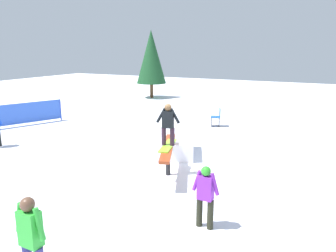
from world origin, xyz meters
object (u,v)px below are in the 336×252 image
folding_chair (217,118)px  pine_tree_near (151,57)px  rail_feature (168,150)px  bystander_purple (205,194)px  bystander_green (31,238)px  main_rider_on_rail (168,126)px

folding_chair → pine_tree_near: size_ratio=0.18×
rail_feature → bystander_purple: bearing=19.0°
bystander_green → folding_chair: bearing=-84.0°
bystander_green → folding_chair: size_ratio=1.74×
rail_feature → main_rider_on_rail: 0.73m
main_rider_on_rail → bystander_purple: main_rider_on_rail is taller
folding_chair → pine_tree_near: pine_tree_near is taller
bystander_green → folding_chair: (-11.68, -0.91, -0.44)m
bystander_purple → bystander_green: bearing=61.4°
rail_feature → folding_chair: 6.60m
main_rider_on_rail → bystander_green: main_rider_on_rail is taller
rail_feature → pine_tree_near: bearing=-171.1°
main_rider_on_rail → bystander_purple: (2.27, 1.99, -0.73)m
rail_feature → bystander_green: bystander_green is taller
rail_feature → pine_tree_near: 15.75m
pine_tree_near → rail_feature: bearing=31.1°
rail_feature → bystander_green: (5.13, 0.24, 0.10)m
bystander_green → folding_chair: bystander_green is taller
bystander_green → folding_chair: 11.72m
rail_feature → main_rider_on_rail: (0.00, 0.00, 0.73)m
main_rider_on_rail → pine_tree_near: bearing=-163.0°
bystander_green → pine_tree_near: 20.36m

